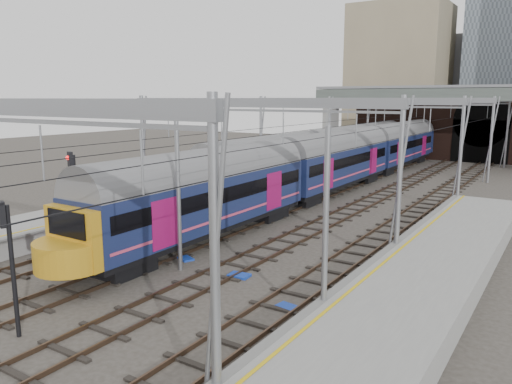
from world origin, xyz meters
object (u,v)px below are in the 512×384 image
Objects in this scene: signal_near_centre at (9,252)px; train_main at (372,151)px; train_second at (371,143)px; signal_near_left at (75,194)px.

train_main is at bearing 115.26° from signal_near_centre.
train_main is 1.07× the size of train_second.
train_second is 49.90m from signal_near_centre.
train_main reaches higher than signal_near_centre.
signal_near_centre is (1.83, -38.83, 0.31)m from train_main.
signal_near_left is at bearing -88.50° from train_second.
signal_near_left is (-2.86, -32.67, 0.72)m from train_main.
signal_near_centre is (5.83, -49.56, 0.44)m from train_second.
train_main is 13.07× the size of signal_near_left.
signal_near_left is at bearing -95.01° from train_main.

